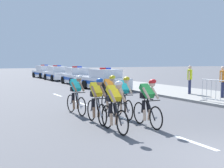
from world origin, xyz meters
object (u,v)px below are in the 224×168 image
(cyclist_third, at_px, (97,100))
(police_car_nearest, at_px, (105,80))
(cyclist_fourth, at_px, (124,97))
(cyclist_second, at_px, (148,102))
(police_car_furthest, at_px, (44,72))
(cyclist_fifth, at_px, (76,94))
(crowd_barrier_middle, at_px, (221,92))
(police_car_second, at_px, (77,77))
(spectator_closest, at_px, (190,78))
(cyclist_lead, at_px, (115,105))
(cyclist_sixth, at_px, (110,94))
(police_car_third, at_px, (57,74))
(spectator_middle, at_px, (223,80))

(cyclist_third, height_order, police_car_nearest, police_car_nearest)
(cyclist_fourth, height_order, police_car_nearest, police_car_nearest)
(cyclist_second, height_order, police_car_furthest, police_car_furthest)
(cyclist_fourth, xyz_separation_m, cyclist_fifth, (-1.26, 1.53, 0.00))
(cyclist_third, xyz_separation_m, cyclist_fifth, (0.00, 1.97, 0.00))
(cyclist_fifth, distance_m, crowd_barrier_middle, 6.83)
(police_car_second, height_order, spectator_closest, spectator_closest)
(cyclist_second, distance_m, cyclist_fifth, 3.38)
(cyclist_lead, relative_size, police_car_second, 0.38)
(cyclist_sixth, relative_size, police_car_third, 0.39)
(cyclist_second, relative_size, cyclist_fourth, 1.00)
(cyclist_fifth, bearing_deg, cyclist_sixth, -19.21)
(police_car_nearest, height_order, police_car_third, same)
(police_car_second, distance_m, police_car_furthest, 11.38)
(cyclist_fourth, bearing_deg, police_car_nearest, 68.11)
(cyclist_fifth, height_order, spectator_middle, spectator_middle)
(cyclist_third, relative_size, police_car_second, 0.38)
(cyclist_sixth, bearing_deg, police_car_second, 74.65)
(spectator_closest, distance_m, spectator_middle, 2.21)
(cyclist_lead, xyz_separation_m, police_car_second, (5.28, 17.47, -0.11))
(cyclist_fourth, bearing_deg, police_car_third, 79.59)
(cyclist_fifth, xyz_separation_m, crowd_barrier_middle, (6.77, -0.91, -0.14))
(cyclist_third, relative_size, police_car_furthest, 0.38)
(cyclist_fourth, bearing_deg, spectator_closest, 32.04)
(cyclist_second, relative_size, police_car_nearest, 0.38)
(cyclist_fifth, bearing_deg, police_car_third, 75.43)
(police_car_nearest, height_order, spectator_closest, spectator_closest)
(police_car_third, bearing_deg, spectator_closest, -80.61)
(cyclist_lead, distance_m, police_car_nearest, 12.85)
(cyclist_lead, distance_m, spectator_closest, 10.18)
(cyclist_second, bearing_deg, spectator_middle, 27.29)
(cyclist_second, distance_m, spectator_closest, 9.11)
(police_car_nearest, height_order, police_car_furthest, same)
(police_car_furthest, bearing_deg, spectator_middle, -82.63)
(police_car_furthest, xyz_separation_m, spectator_closest, (2.88, -22.77, 0.40))
(police_car_nearest, bearing_deg, cyclist_second, -109.19)
(police_car_second, height_order, crowd_barrier_middle, police_car_second)
(cyclist_second, xyz_separation_m, cyclist_third, (-1.23, 1.18, 0.00))
(cyclist_third, distance_m, crowd_barrier_middle, 6.85)
(police_car_nearest, bearing_deg, police_car_second, 90.03)
(cyclist_fifth, xyz_separation_m, police_car_second, (5.26, 14.17, -0.11))
(police_car_third, bearing_deg, police_car_furthest, 89.99)
(police_car_furthest, bearing_deg, cyclist_lead, -100.37)
(police_car_second, relative_size, police_car_third, 1.02)
(crowd_barrier_middle, bearing_deg, cyclist_fifth, 172.34)
(cyclist_lead, xyz_separation_m, cyclist_fourth, (1.28, 1.77, 0.00))
(cyclist_second, xyz_separation_m, cyclist_fourth, (0.03, 1.62, 0.00))
(police_car_furthest, bearing_deg, police_car_third, -90.01)
(cyclist_third, xyz_separation_m, cyclist_sixth, (1.25, 1.53, 0.00))
(cyclist_second, height_order, cyclist_fourth, same)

